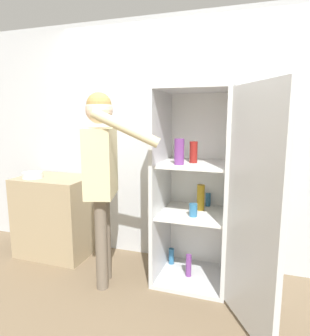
% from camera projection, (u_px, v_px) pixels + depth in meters
% --- Properties ---
extents(ground_plane, '(12.00, 12.00, 0.00)m').
position_uv_depth(ground_plane, '(143.00, 308.00, 2.45)').
color(ground_plane, '#7A664C').
extents(wall_back, '(7.00, 0.06, 2.55)m').
position_uv_depth(wall_back, '(175.00, 143.00, 3.14)').
color(wall_back, silver).
rests_on(wall_back, ground_plane).
extents(refrigerator, '(1.05, 1.23, 1.81)m').
position_uv_depth(refrigerator, '(206.00, 191.00, 2.65)').
color(refrigerator, silver).
rests_on(refrigerator, ground_plane).
extents(person, '(0.76, 0.53, 1.75)m').
position_uv_depth(person, '(102.00, 164.00, 2.63)').
color(person, '#726656').
rests_on(person, ground_plane).
extents(counter, '(0.79, 0.56, 0.88)m').
position_uv_depth(counter, '(56.00, 216.00, 3.38)').
color(counter, tan).
rests_on(counter, ground_plane).
extents(bowl, '(0.21, 0.21, 0.06)m').
position_uv_depth(bowl, '(32.00, 175.00, 3.26)').
color(bowl, white).
rests_on(bowl, counter).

